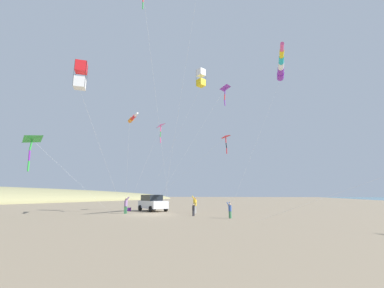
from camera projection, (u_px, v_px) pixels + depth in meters
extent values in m
plane|color=gray|center=(150.00, 215.00, 24.03)|extent=(600.00, 600.00, 0.00)
cube|color=silver|center=(153.00, 205.00, 29.44)|extent=(4.57, 4.02, 0.84)
cube|color=black|center=(152.00, 198.00, 29.87)|extent=(3.04, 2.83, 0.68)
cylinder|color=black|center=(166.00, 209.00, 28.67)|extent=(0.66, 0.57, 0.66)
cylinder|color=black|center=(151.00, 209.00, 27.66)|extent=(0.66, 0.57, 0.66)
cylinder|color=black|center=(154.00, 208.00, 31.05)|extent=(0.66, 0.57, 0.66)
cylinder|color=black|center=(140.00, 208.00, 30.04)|extent=(0.66, 0.57, 0.66)
cube|color=purple|center=(128.00, 209.00, 29.81)|extent=(0.60, 0.40, 0.36)
cube|color=white|center=(128.00, 208.00, 29.85)|extent=(0.62, 0.42, 0.06)
cube|color=silver|center=(195.00, 209.00, 25.97)|extent=(0.33, 0.24, 0.75)
cylinder|color=gold|center=(195.00, 203.00, 26.11)|extent=(0.44, 0.44, 0.62)
sphere|color=#A37551|center=(195.00, 198.00, 26.19)|extent=(0.23, 0.23, 0.23)
cylinder|color=gold|center=(193.00, 198.00, 26.05)|extent=(0.39, 0.22, 0.47)
cylinder|color=gold|center=(193.00, 198.00, 26.35)|extent=(0.39, 0.22, 0.47)
cube|color=#3D7F51|center=(230.00, 215.00, 20.20)|extent=(0.23, 0.21, 0.54)
cylinder|color=#335199|center=(230.00, 208.00, 20.30)|extent=(0.35, 0.35, 0.45)
sphere|color=tan|center=(230.00, 204.00, 20.36)|extent=(0.17, 0.17, 0.17)
cylinder|color=#335199|center=(228.00, 204.00, 20.39)|extent=(0.26, 0.22, 0.34)
cylinder|color=#335199|center=(230.00, 204.00, 20.51)|extent=(0.26, 0.22, 0.34)
cube|color=#3D7F51|center=(126.00, 210.00, 25.38)|extent=(0.31, 0.23, 0.71)
cylinder|color=#8E6B9E|center=(126.00, 203.00, 25.51)|extent=(0.42, 0.42, 0.58)
sphere|color=tan|center=(126.00, 199.00, 25.59)|extent=(0.22, 0.22, 0.22)
cylinder|color=#8E6B9E|center=(128.00, 199.00, 25.74)|extent=(0.36, 0.21, 0.44)
cylinder|color=#8E6B9E|center=(127.00, 199.00, 25.46)|extent=(0.36, 0.21, 0.44)
cube|color=#232328|center=(194.00, 213.00, 22.46)|extent=(0.16, 0.21, 0.49)
cylinder|color=#232328|center=(194.00, 208.00, 22.54)|extent=(0.29, 0.29, 0.40)
sphere|color=beige|center=(193.00, 205.00, 22.60)|extent=(0.15, 0.15, 0.15)
cylinder|color=#232328|center=(193.00, 204.00, 22.74)|extent=(0.15, 0.25, 0.31)
cylinder|color=#232328|center=(195.00, 204.00, 22.61)|extent=(0.15, 0.25, 0.31)
cylinder|color=green|center=(143.00, 6.00, 16.10)|extent=(0.12, 0.14, 0.45)
cylinder|color=white|center=(160.00, 129.00, 21.62)|extent=(4.00, 13.24, 14.65)
cube|color=red|center=(81.00, 67.00, 15.96)|extent=(0.94, 0.94, 0.67)
cube|color=white|center=(80.00, 83.00, 15.75)|extent=(0.94, 0.94, 0.67)
cylinder|color=black|center=(86.00, 74.00, 15.64)|extent=(0.02, 0.02, 1.74)
cylinder|color=black|center=(87.00, 78.00, 16.27)|extent=(0.02, 0.02, 1.74)
cylinder|color=black|center=(74.00, 72.00, 15.45)|extent=(0.02, 0.02, 1.74)
cylinder|color=black|center=(75.00, 77.00, 16.08)|extent=(0.02, 0.02, 1.74)
cylinder|color=white|center=(107.00, 167.00, 21.79)|extent=(5.45, 13.06, 8.23)
cylinder|color=white|center=(371.00, 182.00, 13.85)|extent=(13.08, 3.19, 5.03)
pyramid|color=red|center=(226.00, 136.00, 28.16)|extent=(1.51, 1.61, 0.43)
cylinder|color=black|center=(226.00, 137.00, 28.15)|extent=(0.95, 0.71, 0.40)
cylinder|color=red|center=(226.00, 140.00, 28.08)|extent=(0.14, 0.14, 0.61)
cylinder|color=black|center=(226.00, 146.00, 27.94)|extent=(0.19, 0.15, 0.62)
cylinder|color=red|center=(227.00, 151.00, 27.81)|extent=(0.12, 0.15, 0.61)
cylinder|color=white|center=(181.00, 176.00, 30.39)|extent=(11.66, 2.37, 8.07)
pyramid|color=green|center=(32.00, 138.00, 22.90)|extent=(2.11, 2.44, 0.74)
cylinder|color=black|center=(32.00, 139.00, 22.88)|extent=(1.57, 0.78, 0.73)
cylinder|color=green|center=(31.00, 145.00, 22.75)|extent=(0.26, 0.26, 0.94)
cylinder|color=purple|center=(29.00, 156.00, 22.61)|extent=(0.27, 0.30, 0.95)
cylinder|color=green|center=(28.00, 166.00, 22.47)|extent=(0.24, 0.21, 0.94)
cylinder|color=white|center=(74.00, 179.00, 25.00)|extent=(3.32, 7.30, 6.66)
cube|color=white|center=(201.00, 73.00, 29.83)|extent=(1.09, 1.09, 0.80)
cube|color=yellow|center=(201.00, 83.00, 29.57)|extent=(1.09, 1.09, 0.80)
cylinder|color=black|center=(206.00, 78.00, 29.65)|extent=(0.02, 0.02, 2.07)
cylinder|color=black|center=(201.00, 80.00, 30.25)|extent=(0.02, 0.02, 2.07)
cylinder|color=black|center=(201.00, 76.00, 29.15)|extent=(0.02, 0.02, 2.07)
cylinder|color=black|center=(196.00, 78.00, 29.75)|extent=(0.02, 0.02, 2.07)
cylinder|color=white|center=(171.00, 150.00, 30.71)|extent=(8.66, 2.54, 14.17)
pyramid|color=purple|center=(225.00, 87.00, 31.48)|extent=(1.62, 1.93, 0.46)
cylinder|color=black|center=(225.00, 88.00, 31.46)|extent=(1.35, 0.55, 0.40)
cylinder|color=purple|center=(225.00, 91.00, 31.42)|extent=(0.23, 0.24, 0.76)
cylinder|color=red|center=(225.00, 97.00, 31.29)|extent=(0.19, 0.24, 0.76)
cylinder|color=purple|center=(225.00, 103.00, 31.09)|extent=(0.21, 0.18, 0.75)
cylinder|color=white|center=(189.00, 147.00, 30.13)|extent=(8.36, 2.78, 14.73)
cylinder|color=purple|center=(280.00, 76.00, 28.16)|extent=(0.80, 1.13, 0.81)
cylinder|color=purple|center=(281.00, 71.00, 27.21)|extent=(0.72, 1.12, 0.73)
cylinder|color=white|center=(281.00, 65.00, 26.25)|extent=(0.63, 1.11, 0.65)
cylinder|color=#1EB7C6|center=(281.00, 60.00, 25.29)|extent=(0.55, 1.10, 0.57)
cylinder|color=yellow|center=(282.00, 54.00, 24.33)|extent=(0.47, 1.09, 0.49)
cylinder|color=#EF4C93|center=(282.00, 47.00, 23.37)|extent=(0.39, 1.08, 0.41)
cylinder|color=white|center=(255.00, 145.00, 28.02)|extent=(6.15, 0.41, 14.52)
cylinder|color=orange|center=(131.00, 120.00, 26.73)|extent=(1.12, 1.10, 0.45)
cylinder|color=red|center=(133.00, 117.00, 25.71)|extent=(1.03, 1.01, 0.34)
cylinder|color=white|center=(136.00, 115.00, 24.70)|extent=(0.95, 0.93, 0.22)
cylinder|color=white|center=(127.00, 170.00, 29.69)|extent=(4.10, 5.91, 9.46)
cylinder|color=white|center=(177.00, 121.00, 23.38)|extent=(7.59, 10.22, 16.91)
pyramid|color=#EF4C93|center=(160.00, 125.00, 28.07)|extent=(1.61, 1.56, 0.60)
cylinder|color=black|center=(161.00, 126.00, 28.07)|extent=(0.74, 0.83, 0.66)
cylinder|color=#EF4C93|center=(161.00, 129.00, 28.00)|extent=(0.14, 0.13, 0.63)
cylinder|color=green|center=(160.00, 135.00, 27.88)|extent=(0.14, 0.14, 0.63)
cylinder|color=#EF4C93|center=(160.00, 140.00, 27.76)|extent=(0.17, 0.15, 0.63)
cylinder|color=white|center=(143.00, 169.00, 28.17)|extent=(4.34, 0.66, 9.26)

